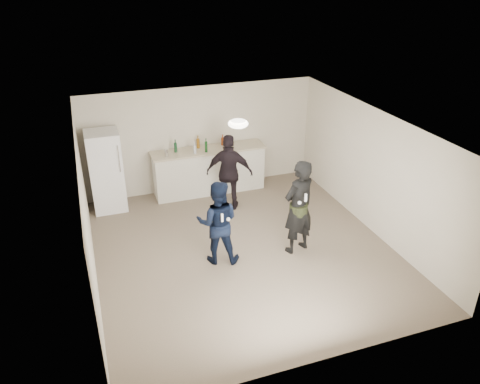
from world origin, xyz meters
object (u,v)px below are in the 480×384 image
object	(u,v)px
fridge	(106,171)
woman	(299,207)
counter	(209,171)
spectator	(230,173)
shaker	(166,153)
man	(218,222)

from	to	relation	value
fridge	woman	xyz separation A→B (m)	(3.22, -2.94, 0.03)
counter	fridge	xyz separation A→B (m)	(-2.35, -0.07, 0.38)
woman	spectator	distance (m)	2.15
fridge	shaker	world-z (taller)	fridge
man	woman	xyz separation A→B (m)	(1.52, -0.17, 0.13)
fridge	woman	bearing A→B (deg)	-42.33
fridge	man	bearing A→B (deg)	-58.33
man	spectator	distance (m)	2.05
shaker	woman	xyz separation A→B (m)	(1.89, -2.88, -0.25)
man	fridge	bearing A→B (deg)	-38.48
counter	shaker	distance (m)	1.21
fridge	spectator	size ratio (longest dim) A/B	1.04
shaker	man	distance (m)	2.76
spectator	man	bearing A→B (deg)	91.18
shaker	fridge	bearing A→B (deg)	177.55
counter	woman	distance (m)	3.16
woman	shaker	bearing A→B (deg)	-74.08
counter	spectator	world-z (taller)	spectator
spectator	shaker	bearing A→B (deg)	-9.49
shaker	woman	size ratio (longest dim) A/B	0.09
man	spectator	world-z (taller)	spectator
fridge	man	xyz separation A→B (m)	(1.71, -2.77, -0.10)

